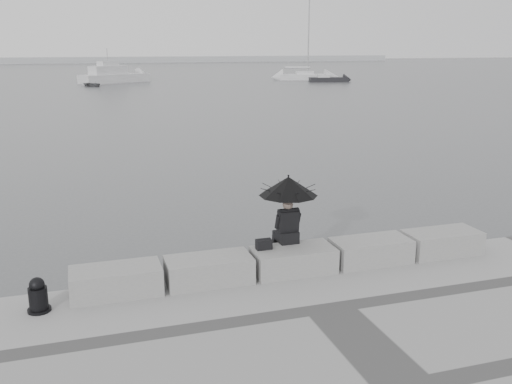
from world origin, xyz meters
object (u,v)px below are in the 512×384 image
object	(u,v)px
mooring_bollard	(38,297)
small_motorboat	(329,79)
motor_cruiser	(115,76)
seated_person	(288,194)
sailboat_right	(305,76)
dinghy	(93,84)

from	to	relation	value
mooring_bollard	small_motorboat	distance (m)	70.60
mooring_bollard	motor_cruiser	bearing A→B (deg)	84.90
small_motorboat	seated_person	bearing A→B (deg)	-104.69
seated_person	sailboat_right	distance (m)	71.74
mooring_bollard	sailboat_right	xyz separation A→B (m)	(32.26, 66.89, -0.22)
mooring_bollard	seated_person	bearing A→B (deg)	8.20
seated_person	motor_cruiser	world-z (taller)	motor_cruiser
sailboat_right	dinghy	xyz separation A→B (m)	(-29.15, -4.40, -0.28)
mooring_bollard	dinghy	size ratio (longest dim) A/B	0.20
mooring_bollard	sailboat_right	size ratio (longest dim) A/B	0.05
dinghy	small_motorboat	bearing A→B (deg)	-34.41
seated_person	mooring_bollard	distance (m)	4.92
dinghy	motor_cruiser	bearing A→B (deg)	31.58
mooring_bollard	dinghy	world-z (taller)	mooring_bollard
sailboat_right	mooring_bollard	bearing A→B (deg)	-98.86
motor_cruiser	dinghy	distance (m)	7.26
sailboat_right	small_motorboat	distance (m)	5.12
mooring_bollard	sailboat_right	world-z (taller)	sailboat_right
motor_cruiser	small_motorboat	xyz separation A→B (m)	(27.60, -7.05, -0.57)
seated_person	motor_cruiser	size ratio (longest dim) A/B	0.15
mooring_bollard	small_motorboat	size ratio (longest dim) A/B	0.11
sailboat_right	seated_person	bearing A→B (deg)	-95.71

